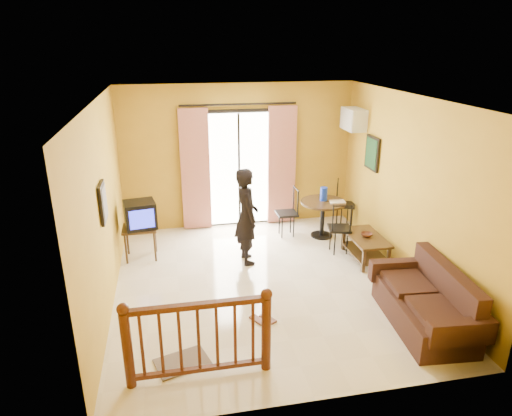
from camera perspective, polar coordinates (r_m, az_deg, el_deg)
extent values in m
plane|color=beige|center=(7.16, 1.13, -9.36)|extent=(5.00, 5.00, 0.00)
plane|color=white|center=(6.27, 1.31, 13.48)|extent=(5.00, 5.00, 0.00)
plane|color=#B78C23|center=(8.94, -2.22, 6.42)|extent=(4.50, 0.00, 4.50)
plane|color=#B78C23|center=(4.38, 8.27, -9.25)|extent=(4.50, 0.00, 4.50)
plane|color=#B78C23|center=(6.51, -18.53, -0.03)|extent=(0.00, 5.00, 5.00)
plane|color=#B78C23|center=(7.38, 18.57, 2.32)|extent=(0.00, 5.00, 5.00)
cube|color=black|center=(8.99, -2.18, 4.85)|extent=(1.34, 0.03, 2.34)
cube|color=white|center=(8.96, -2.14, 4.80)|extent=(1.20, 0.04, 2.20)
cube|color=black|center=(8.94, -2.12, 4.76)|extent=(0.04, 0.02, 2.20)
cube|color=beige|center=(8.81, -7.58, 4.70)|extent=(0.55, 0.08, 2.35)
cube|color=beige|center=(9.06, 3.24, 5.29)|extent=(0.55, 0.08, 2.35)
cylinder|color=black|center=(8.65, -2.20, 12.83)|extent=(2.20, 0.04, 0.04)
cube|color=black|center=(7.97, -14.35, -2.45)|extent=(0.57, 0.47, 0.04)
cylinder|color=black|center=(7.92, -15.95, -4.91)|extent=(0.04, 0.04, 0.55)
cylinder|color=black|center=(7.89, -12.52, -4.70)|extent=(0.04, 0.04, 0.55)
cylinder|color=black|center=(8.27, -15.77, -3.81)|extent=(0.04, 0.04, 0.55)
cylinder|color=black|center=(8.23, -12.49, -3.60)|extent=(0.04, 0.04, 0.55)
cube|color=black|center=(7.88, -14.29, -0.80)|extent=(0.57, 0.53, 0.45)
cube|color=#262EE4|center=(7.66, -14.07, -1.38)|extent=(0.40, 0.08, 0.32)
cube|color=black|center=(6.27, -18.61, 0.65)|extent=(0.04, 0.42, 0.52)
cube|color=#574F4A|center=(6.27, -18.38, 0.67)|extent=(0.01, 0.34, 0.44)
cylinder|color=black|center=(8.61, 8.40, 0.71)|extent=(0.85, 0.85, 0.04)
cylinder|color=black|center=(8.73, 8.29, -1.41)|extent=(0.08, 0.08, 0.69)
cylinder|color=black|center=(8.86, 8.18, -3.38)|extent=(0.41, 0.41, 0.03)
cylinder|color=#1432C3|center=(8.62, 8.47, 1.75)|extent=(0.14, 0.14, 0.26)
cube|color=beige|center=(8.60, 10.14, 0.78)|extent=(0.29, 0.20, 0.02)
cube|color=silver|center=(8.84, 12.12, 10.80)|extent=(0.30, 0.60, 0.40)
cube|color=gray|center=(8.79, 11.20, 10.80)|extent=(0.02, 0.56, 0.36)
cube|color=black|center=(8.41, 14.33, 6.66)|extent=(0.04, 0.50, 0.60)
cube|color=black|center=(8.40, 14.17, 6.65)|extent=(0.01, 0.42, 0.52)
cube|color=black|center=(7.93, 13.60, -3.57)|extent=(0.54, 0.97, 0.04)
cube|color=black|center=(8.05, 13.44, -5.40)|extent=(0.50, 0.93, 0.03)
cube|color=black|center=(7.58, 13.31, -6.42)|extent=(0.05, 0.05, 0.41)
cube|color=black|center=(7.76, 16.23, -6.06)|extent=(0.05, 0.05, 0.41)
cube|color=black|center=(8.29, 10.92, -3.83)|extent=(0.05, 0.05, 0.41)
cube|color=black|center=(8.46, 13.64, -3.56)|extent=(0.05, 0.05, 0.41)
imported|color=#50281B|center=(7.91, 13.66, -3.27)|extent=(0.22, 0.22, 0.06)
cube|color=#331A13|center=(6.51, 20.12, -12.05)|extent=(0.91, 1.64, 0.39)
cube|color=#331A13|center=(6.49, 22.76, -9.00)|extent=(0.30, 1.59, 0.54)
cube|color=#331A13|center=(5.87, 24.24, -13.98)|extent=(0.80, 0.22, 0.30)
cube|color=#331A13|center=(6.97, 17.15, -7.35)|extent=(0.80, 0.22, 0.30)
cube|color=#331A13|center=(6.12, 21.62, -11.94)|extent=(0.59, 0.68, 0.10)
cube|color=#331A13|center=(6.62, 18.48, -8.96)|extent=(0.59, 0.68, 0.10)
imported|color=black|center=(7.50, -1.18, -1.04)|extent=(0.44, 0.62, 1.63)
cylinder|color=#471E0F|center=(5.22, -15.76, -16.79)|extent=(0.11, 0.11, 0.92)
cylinder|color=#471E0F|center=(5.28, 1.28, -15.47)|extent=(0.11, 0.11, 0.92)
sphere|color=#471E0F|center=(4.94, -16.33, -12.04)|extent=(0.13, 0.13, 0.13)
sphere|color=#471E0F|center=(5.00, 1.33, -10.73)|extent=(0.13, 0.13, 0.13)
cube|color=#471E0F|center=(4.94, -7.40, -12.01)|extent=(1.55, 0.08, 0.06)
cube|color=#471E0F|center=(5.42, -6.99, -19.36)|extent=(1.55, 0.06, 0.05)
cube|color=#62554F|center=(5.68, -9.20, -18.48)|extent=(0.69, 0.56, 0.02)
cube|color=#50281B|center=(6.29, 0.22, -13.81)|extent=(0.21, 0.27, 0.03)
cube|color=#50281B|center=(6.32, 1.50, -13.67)|extent=(0.21, 0.27, 0.03)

